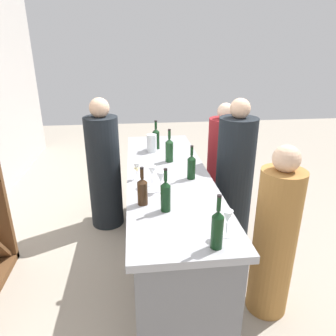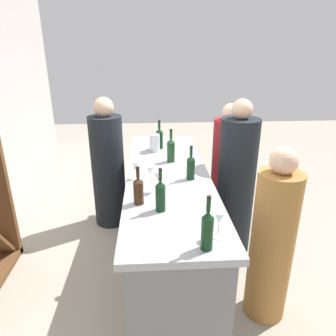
{
  "view_description": "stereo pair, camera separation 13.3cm",
  "coord_description": "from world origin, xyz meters",
  "px_view_note": "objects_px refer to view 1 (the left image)",
  "views": [
    {
      "loc": [
        -2.58,
        0.29,
        2.01
      ],
      "look_at": [
        0.0,
        0.0,
        1.0
      ],
      "focal_mm": 33.42,
      "sensor_mm": 36.0,
      "label": 1
    },
    {
      "loc": [
        -2.59,
        0.16,
        2.01
      ],
      "look_at": [
        0.0,
        0.0,
        1.0
      ],
      "focal_mm": 33.42,
      "sensor_mm": 36.0,
      "label": 2
    }
  ],
  "objects_px": {
    "wine_bottle_leftmost_dark_green": "(217,228)",
    "wine_bottle_second_right_dark_green": "(191,166)",
    "person_left_guest": "(222,164)",
    "wine_glass_near_right": "(152,172)",
    "wine_bottle_far_right_dark_green": "(156,138)",
    "wine_glass_near_center": "(161,177)",
    "wine_bottle_center_amber_brown": "(142,190)",
    "person_right_guest": "(275,240)",
    "wine_glass_far_left": "(137,168)",
    "water_pitcher": "(152,143)",
    "person_server_behind": "(104,170)",
    "person_center_guest": "(234,184)",
    "wine_bottle_second_left_dark_green": "(166,195)",
    "wine_glass_near_left": "(227,218)",
    "wine_bottle_rightmost_olive_green": "(169,149)"
  },
  "relations": [
    {
      "from": "wine_bottle_second_right_dark_green",
      "to": "wine_glass_near_left",
      "type": "relative_size",
      "value": 1.74
    },
    {
      "from": "wine_glass_far_left",
      "to": "person_center_guest",
      "type": "xyz_separation_m",
      "value": [
        0.28,
        -0.96,
        -0.32
      ]
    },
    {
      "from": "wine_bottle_rightmost_olive_green",
      "to": "wine_bottle_second_left_dark_green",
      "type": "bearing_deg",
      "value": 171.82
    },
    {
      "from": "person_server_behind",
      "to": "wine_bottle_leftmost_dark_green",
      "type": "bearing_deg",
      "value": -64.44
    },
    {
      "from": "wine_bottle_second_left_dark_green",
      "to": "person_left_guest",
      "type": "bearing_deg",
      "value": -28.27
    },
    {
      "from": "wine_bottle_leftmost_dark_green",
      "to": "person_server_behind",
      "type": "xyz_separation_m",
      "value": [
        1.93,
        0.79,
        -0.38
      ]
    },
    {
      "from": "wine_bottle_second_left_dark_green",
      "to": "wine_bottle_second_right_dark_green",
      "type": "height_order",
      "value": "wine_bottle_second_left_dark_green"
    },
    {
      "from": "wine_bottle_far_right_dark_green",
      "to": "wine_glass_near_left",
      "type": "bearing_deg",
      "value": -170.76
    },
    {
      "from": "wine_glass_far_left",
      "to": "wine_bottle_second_right_dark_green",
      "type": "bearing_deg",
      "value": -94.99
    },
    {
      "from": "wine_bottle_rightmost_olive_green",
      "to": "water_pitcher",
      "type": "relative_size",
      "value": 1.73
    },
    {
      "from": "wine_bottle_far_right_dark_green",
      "to": "wine_glass_near_center",
      "type": "bearing_deg",
      "value": 177.45
    },
    {
      "from": "wine_bottle_center_amber_brown",
      "to": "wine_bottle_second_left_dark_green",
      "type": "bearing_deg",
      "value": -126.37
    },
    {
      "from": "person_left_guest",
      "to": "wine_glass_near_right",
      "type": "bearing_deg",
      "value": 64.22
    },
    {
      "from": "wine_glass_near_right",
      "to": "person_left_guest",
      "type": "bearing_deg",
      "value": -37.95
    },
    {
      "from": "wine_glass_near_center",
      "to": "wine_glass_far_left",
      "type": "relative_size",
      "value": 1.09
    },
    {
      "from": "wine_bottle_rightmost_olive_green",
      "to": "wine_glass_near_right",
      "type": "xyz_separation_m",
      "value": [
        -0.55,
        0.21,
        -0.0
      ]
    },
    {
      "from": "wine_glass_near_center",
      "to": "wine_glass_far_left",
      "type": "height_order",
      "value": "wine_glass_near_center"
    },
    {
      "from": "wine_bottle_leftmost_dark_green",
      "to": "wine_glass_far_left",
      "type": "xyz_separation_m",
      "value": [
        1.03,
        0.42,
        -0.02
      ]
    },
    {
      "from": "wine_bottle_rightmost_olive_green",
      "to": "person_left_guest",
      "type": "xyz_separation_m",
      "value": [
        0.66,
        -0.74,
        -0.44
      ]
    },
    {
      "from": "wine_glass_near_left",
      "to": "person_left_guest",
      "type": "height_order",
      "value": "person_left_guest"
    },
    {
      "from": "wine_bottle_second_left_dark_green",
      "to": "person_center_guest",
      "type": "relative_size",
      "value": 0.2
    },
    {
      "from": "person_left_guest",
      "to": "person_center_guest",
      "type": "distance_m",
      "value": 0.8
    },
    {
      "from": "wine_glass_far_left",
      "to": "water_pitcher",
      "type": "relative_size",
      "value": 0.81
    },
    {
      "from": "wine_bottle_second_right_dark_green",
      "to": "wine_glass_near_left",
      "type": "height_order",
      "value": "wine_bottle_second_right_dark_green"
    },
    {
      "from": "person_right_guest",
      "to": "person_server_behind",
      "type": "bearing_deg",
      "value": -66.23
    },
    {
      "from": "person_center_guest",
      "to": "person_right_guest",
      "type": "distance_m",
      "value": 0.87
    },
    {
      "from": "wine_bottle_leftmost_dark_green",
      "to": "wine_glass_near_left",
      "type": "distance_m",
      "value": 0.14
    },
    {
      "from": "person_right_guest",
      "to": "wine_bottle_rightmost_olive_green",
      "type": "bearing_deg",
      "value": -74.26
    },
    {
      "from": "wine_bottle_leftmost_dark_green",
      "to": "person_left_guest",
      "type": "bearing_deg",
      "value": -17.04
    },
    {
      "from": "wine_bottle_center_amber_brown",
      "to": "person_server_behind",
      "type": "height_order",
      "value": "person_server_behind"
    },
    {
      "from": "wine_glass_near_left",
      "to": "wine_glass_far_left",
      "type": "bearing_deg",
      "value": 29.15
    },
    {
      "from": "water_pitcher",
      "to": "person_server_behind",
      "type": "distance_m",
      "value": 0.67
    },
    {
      "from": "person_server_behind",
      "to": "wine_bottle_rightmost_olive_green",
      "type": "bearing_deg",
      "value": -32.51
    },
    {
      "from": "wine_glass_far_left",
      "to": "person_right_guest",
      "type": "distance_m",
      "value": 1.24
    },
    {
      "from": "wine_bottle_leftmost_dark_green",
      "to": "wine_glass_near_left",
      "type": "height_order",
      "value": "wine_bottle_leftmost_dark_green"
    },
    {
      "from": "wine_bottle_center_amber_brown",
      "to": "person_right_guest",
      "type": "height_order",
      "value": "person_right_guest"
    },
    {
      "from": "water_pitcher",
      "to": "person_server_behind",
      "type": "relative_size",
      "value": 0.13
    },
    {
      "from": "wine_bottle_center_amber_brown",
      "to": "person_right_guest",
      "type": "distance_m",
      "value": 1.07
    },
    {
      "from": "wine_bottle_second_right_dark_green",
      "to": "person_right_guest",
      "type": "relative_size",
      "value": 0.21
    },
    {
      "from": "wine_bottle_second_right_dark_green",
      "to": "wine_bottle_far_right_dark_green",
      "type": "xyz_separation_m",
      "value": [
        0.88,
        0.23,
        0.01
      ]
    },
    {
      "from": "wine_bottle_leftmost_dark_green",
      "to": "wine_bottle_second_right_dark_green",
      "type": "xyz_separation_m",
      "value": [
        0.99,
        -0.04,
        -0.01
      ]
    },
    {
      "from": "wine_bottle_center_amber_brown",
      "to": "person_center_guest",
      "type": "relative_size",
      "value": 0.18
    },
    {
      "from": "wine_glass_near_center",
      "to": "wine_glass_far_left",
      "type": "bearing_deg",
      "value": 34.15
    },
    {
      "from": "wine_glass_near_left",
      "to": "wine_glass_far_left",
      "type": "distance_m",
      "value": 1.06
    },
    {
      "from": "wine_bottle_leftmost_dark_green",
      "to": "wine_bottle_far_right_dark_green",
      "type": "bearing_deg",
      "value": 6.01
    },
    {
      "from": "wine_bottle_far_right_dark_green",
      "to": "person_center_guest",
      "type": "xyz_separation_m",
      "value": [
        -0.55,
        -0.73,
        -0.34
      ]
    },
    {
      "from": "wine_bottle_second_right_dark_green",
      "to": "person_right_guest",
      "type": "height_order",
      "value": "person_right_guest"
    },
    {
      "from": "wine_glass_near_left",
      "to": "wine_bottle_far_right_dark_green",
      "type": "bearing_deg",
      "value": 9.24
    },
    {
      "from": "wine_bottle_second_left_dark_green",
      "to": "person_server_behind",
      "type": "distance_m",
      "value": 1.62
    },
    {
      "from": "wine_glass_near_left",
      "to": "wine_glass_near_right",
      "type": "distance_m",
      "value": 0.87
    }
  ]
}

